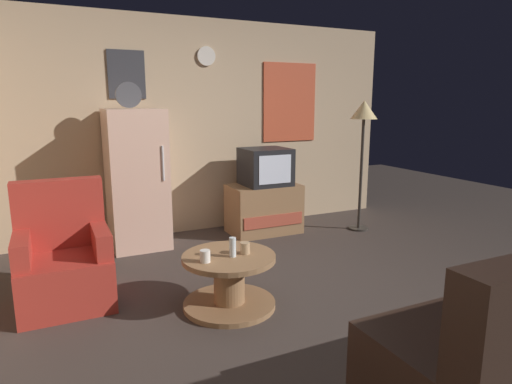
% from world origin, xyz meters
% --- Properties ---
extents(ground_plane, '(12.00, 12.00, 0.00)m').
position_xyz_m(ground_plane, '(0.00, 0.00, 0.00)').
color(ground_plane, '#3D332D').
extents(wall_with_art, '(5.20, 0.12, 2.53)m').
position_xyz_m(wall_with_art, '(0.01, 2.45, 1.27)').
color(wall_with_art, tan).
rests_on(wall_with_art, ground_plane).
extents(fridge, '(0.60, 0.62, 1.77)m').
position_xyz_m(fridge, '(-0.82, 2.07, 0.75)').
color(fridge, beige).
rests_on(fridge, ground_plane).
extents(tv_stand, '(0.84, 0.53, 0.59)m').
position_xyz_m(tv_stand, '(0.65, 1.95, 0.29)').
color(tv_stand, '#8E6642').
rests_on(tv_stand, ground_plane).
extents(crt_tv, '(0.54, 0.51, 0.44)m').
position_xyz_m(crt_tv, '(0.67, 1.95, 0.81)').
color(crt_tv, black).
rests_on(crt_tv, tv_stand).
extents(standing_lamp, '(0.32, 0.32, 1.59)m').
position_xyz_m(standing_lamp, '(1.79, 1.56, 1.36)').
color(standing_lamp, '#332D28').
rests_on(standing_lamp, ground_plane).
extents(coffee_table, '(0.72, 0.72, 0.42)m').
position_xyz_m(coffee_table, '(-0.48, 0.26, 0.21)').
color(coffee_table, '#8E6642').
rests_on(coffee_table, ground_plane).
extents(wine_glass, '(0.05, 0.05, 0.15)m').
position_xyz_m(wine_glass, '(-0.47, 0.22, 0.50)').
color(wine_glass, silver).
rests_on(wine_glass, coffee_table).
extents(mug_ceramic_white, '(0.08, 0.08, 0.09)m').
position_xyz_m(mug_ceramic_white, '(-0.69, 0.20, 0.47)').
color(mug_ceramic_white, silver).
rests_on(mug_ceramic_white, coffee_table).
extents(mug_ceramic_tan, '(0.08, 0.08, 0.09)m').
position_xyz_m(mug_ceramic_tan, '(-0.35, 0.24, 0.47)').
color(mug_ceramic_tan, tan).
rests_on(mug_ceramic_tan, coffee_table).
extents(armchair, '(0.68, 0.68, 0.96)m').
position_xyz_m(armchair, '(-1.62, 0.90, 0.34)').
color(armchair, '#A52D23').
rests_on(armchair, ground_plane).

